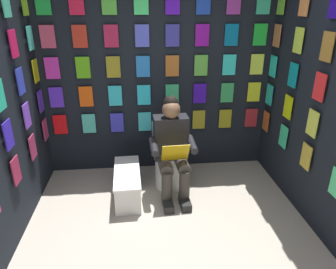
{
  "coord_description": "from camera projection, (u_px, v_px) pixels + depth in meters",
  "views": [
    {
      "loc": [
        0.27,
        1.99,
        2.15
      ],
      "look_at": [
        -0.04,
        -1.07,
        0.85
      ],
      "focal_mm": 33.18,
      "sensor_mm": 36.0,
      "label": 1
    }
  ],
  "objects": [
    {
      "name": "toilet",
      "position": [
        169.0,
        160.0,
        3.93
      ],
      "size": [
        0.41,
        0.56,
        0.77
      ],
      "rotation": [
        0.0,
        0.0,
        0.04
      ],
      "color": "white",
      "rests_on": "ground"
    },
    {
      "name": "display_wall_left",
      "position": [
        309.0,
        101.0,
        3.25
      ],
      "size": [
        0.14,
        1.95,
        2.4
      ],
      "color": "black",
      "rests_on": "ground"
    },
    {
      "name": "person_reading",
      "position": [
        172.0,
        148.0,
        3.62
      ],
      "size": [
        0.54,
        0.7,
        1.19
      ],
      "rotation": [
        0.0,
        0.0,
        0.04
      ],
      "color": "black",
      "rests_on": "ground"
    },
    {
      "name": "comic_longbox_near",
      "position": [
        128.0,
        184.0,
        3.69
      ],
      "size": [
        0.32,
        0.81,
        0.34
      ],
      "rotation": [
        0.0,
        0.0,
        0.03
      ],
      "color": "white",
      "rests_on": "ground"
    },
    {
      "name": "display_wall_back",
      "position": [
        157.0,
        82.0,
        4.04
      ],
      "size": [
        3.04,
        0.14,
        2.4
      ],
      "color": "black",
      "rests_on": "ground"
    },
    {
      "name": "display_wall_right",
      "position": [
        7.0,
        111.0,
        2.96
      ],
      "size": [
        0.14,
        1.95,
        2.4
      ],
      "color": "black",
      "rests_on": "ground"
    }
  ]
}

